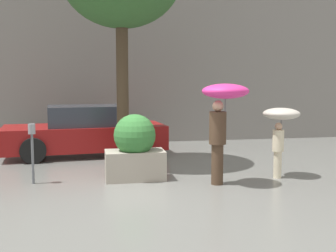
% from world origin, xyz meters
% --- Properties ---
extents(ground_plane, '(40.00, 40.00, 0.00)m').
position_xyz_m(ground_plane, '(0.00, 0.00, 0.00)').
color(ground_plane, slate).
extents(building_facade, '(18.00, 0.30, 6.00)m').
position_xyz_m(building_facade, '(0.00, 6.50, 3.00)').
color(building_facade, gray).
rests_on(building_facade, ground).
extents(planter_box, '(1.21, 0.86, 1.36)m').
position_xyz_m(planter_box, '(0.28, 1.17, 0.65)').
color(planter_box, '#9E9384').
rests_on(planter_box, ground).
extents(person_adult, '(0.90, 0.90, 1.98)m').
position_xyz_m(person_adult, '(1.90, 0.40, 1.51)').
color(person_adult, '#473323').
rests_on(person_adult, ground).
extents(person_child, '(0.76, 0.76, 1.47)m').
position_xyz_m(person_child, '(3.30, 0.80, 1.18)').
color(person_child, beige).
rests_on(person_child, ground).
extents(parked_car_near, '(4.43, 2.21, 1.36)m').
position_xyz_m(parked_car_near, '(-0.76, 4.27, 0.62)').
color(parked_car_near, maroon).
rests_on(parked_car_near, ground).
extents(parking_meter, '(0.14, 0.14, 1.19)m').
position_xyz_m(parking_meter, '(-1.74, 1.17, 0.86)').
color(parking_meter, '#595B60').
rests_on(parking_meter, ground).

